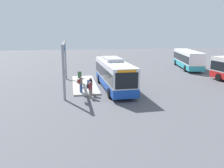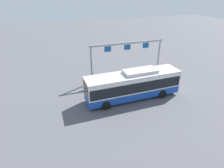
{
  "view_description": "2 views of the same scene",
  "coord_description": "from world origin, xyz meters",
  "px_view_note": "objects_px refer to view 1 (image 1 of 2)",
  "views": [
    {
      "loc": [
        24.81,
        -4.7,
        6.32
      ],
      "look_at": [
        3.63,
        -0.86,
        1.39
      ],
      "focal_mm": 36.6,
      "sensor_mm": 36.0,
      "label": 1
    },
    {
      "loc": [
        8.26,
        17.17,
        11.66
      ],
      "look_at": [
        1.91,
        -1.89,
        1.2
      ],
      "focal_mm": 29.91,
      "sensor_mm": 36.0,
      "label": 2
    }
  ],
  "objects_px": {
    "bus_background_left": "(188,58)",
    "trash_bin": "(80,75)",
    "person_waiting_mid": "(90,89)",
    "person_boarding": "(90,85)",
    "person_waiting_near": "(81,84)",
    "bus_main": "(114,73)"
  },
  "relations": [
    {
      "from": "bus_main",
      "to": "person_waiting_near",
      "type": "bearing_deg",
      "value": -68.35
    },
    {
      "from": "person_waiting_near",
      "to": "person_waiting_mid",
      "type": "height_order",
      "value": "person_waiting_near"
    },
    {
      "from": "bus_main",
      "to": "person_waiting_mid",
      "type": "distance_m",
      "value": 4.53
    },
    {
      "from": "person_boarding",
      "to": "trash_bin",
      "type": "relative_size",
      "value": 1.86
    },
    {
      "from": "trash_bin",
      "to": "person_waiting_near",
      "type": "bearing_deg",
      "value": -1.57
    },
    {
      "from": "bus_background_left",
      "to": "person_boarding",
      "type": "height_order",
      "value": "bus_background_left"
    },
    {
      "from": "bus_main",
      "to": "person_waiting_mid",
      "type": "height_order",
      "value": "bus_main"
    },
    {
      "from": "bus_background_left",
      "to": "trash_bin",
      "type": "bearing_deg",
      "value": 121.2
    },
    {
      "from": "bus_main",
      "to": "trash_bin",
      "type": "bearing_deg",
      "value": -151.11
    },
    {
      "from": "bus_main",
      "to": "person_waiting_near",
      "type": "relative_size",
      "value": 6.63
    },
    {
      "from": "bus_main",
      "to": "person_boarding",
      "type": "height_order",
      "value": "bus_main"
    },
    {
      "from": "bus_main",
      "to": "person_waiting_near",
      "type": "xyz_separation_m",
      "value": [
        1.63,
        -3.8,
        -0.76
      ]
    },
    {
      "from": "bus_background_left",
      "to": "person_waiting_mid",
      "type": "height_order",
      "value": "bus_background_left"
    },
    {
      "from": "bus_main",
      "to": "bus_background_left",
      "type": "relative_size",
      "value": 0.96
    },
    {
      "from": "trash_bin",
      "to": "person_waiting_mid",
      "type": "bearing_deg",
      "value": 3.65
    },
    {
      "from": "person_boarding",
      "to": "person_waiting_near",
      "type": "distance_m",
      "value": 1.12
    },
    {
      "from": "bus_background_left",
      "to": "person_waiting_mid",
      "type": "relative_size",
      "value": 6.92
    },
    {
      "from": "bus_background_left",
      "to": "person_waiting_near",
      "type": "height_order",
      "value": "bus_background_left"
    },
    {
      "from": "person_boarding",
      "to": "bus_main",
      "type": "bearing_deg",
      "value": 44.29
    },
    {
      "from": "person_waiting_near",
      "to": "bus_main",
      "type": "bearing_deg",
      "value": 9.81
    },
    {
      "from": "person_waiting_mid",
      "to": "person_boarding",
      "type": "bearing_deg",
      "value": 86.98
    },
    {
      "from": "bus_background_left",
      "to": "trash_bin",
      "type": "relative_size",
      "value": 12.83
    }
  ]
}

